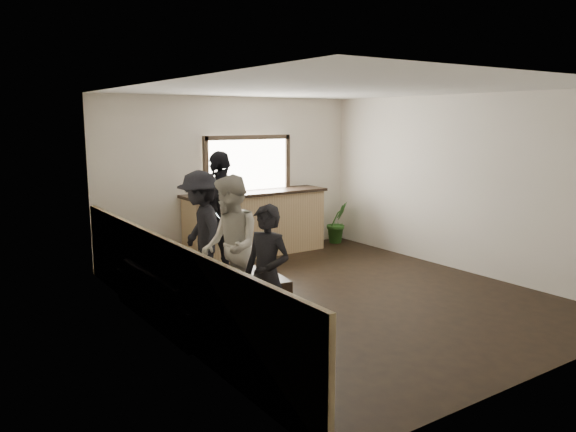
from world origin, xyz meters
TOP-DOWN VIEW (x-y plane):
  - ground at (0.00, 0.00)m, footprint 5.00×6.00m
  - room_shell at (-0.74, 0.00)m, footprint 5.01×6.01m
  - bar_counter at (0.30, 2.70)m, footprint 2.70×0.68m
  - sofa at (-2.15, 0.38)m, footprint 0.88×2.20m
  - coffee_table at (-1.13, 0.23)m, footprint 0.65×1.01m
  - cup_a at (-1.18, 0.45)m, footprint 0.14×0.14m
  - cup_b at (-1.05, 0.07)m, footprint 0.12×0.12m
  - potted_plant at (2.15, 2.65)m, footprint 0.47×0.38m
  - person_a at (-1.70, -0.88)m, footprint 0.55×0.65m
  - person_b at (-1.62, 0.08)m, footprint 0.92×1.03m
  - person_c at (-1.46, 1.23)m, footprint 0.84×1.21m
  - person_d at (-0.87, 1.76)m, footprint 0.96×1.23m

SIDE VIEW (x-z plane):
  - ground at x=0.00m, z-range -0.01..0.01m
  - coffee_table at x=-1.13m, z-range 0.00..0.42m
  - sofa at x=-2.15m, z-range 0.00..0.64m
  - potted_plant at x=2.15m, z-range 0.00..0.81m
  - cup_a at x=-1.18m, z-range 0.42..0.51m
  - cup_b at x=-1.05m, z-range 0.42..0.51m
  - bar_counter at x=0.30m, z-range -0.42..1.71m
  - person_a at x=-1.70m, z-range 0.00..1.52m
  - person_c at x=-1.46m, z-range 0.00..1.71m
  - person_b at x=-1.62m, z-range 0.00..1.75m
  - person_d at x=-0.87m, z-range 0.00..1.94m
  - room_shell at x=-0.74m, z-range 0.07..2.87m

